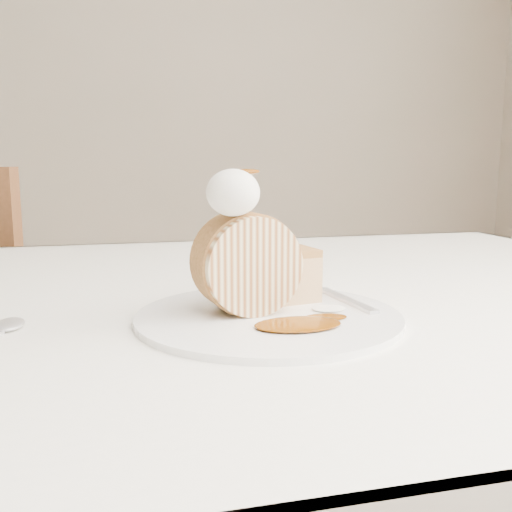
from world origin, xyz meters
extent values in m
cube|color=silver|center=(0.00, 3.00, 1.40)|extent=(5.00, 0.10, 2.80)
cube|color=white|center=(0.00, 0.20, 0.73)|extent=(1.40, 0.90, 0.04)
cube|color=white|center=(0.00, 0.65, 0.61)|extent=(1.40, 0.01, 0.28)
cylinder|color=brown|center=(0.62, 0.57, 0.35)|extent=(0.06, 0.06, 0.71)
cylinder|color=brown|center=(-0.21, 1.15, 0.21)|extent=(0.04, 0.04, 0.41)
cylinder|color=brown|center=(-0.32, 0.80, 0.21)|extent=(0.04, 0.04, 0.41)
cylinder|color=brown|center=(0.57, 0.62, 0.19)|extent=(0.03, 0.03, 0.37)
cylinder|color=white|center=(0.05, 0.06, 0.75)|extent=(0.30, 0.30, 0.01)
cylinder|color=beige|center=(0.03, 0.07, 0.81)|extent=(0.10, 0.07, 0.10)
cube|color=#AF7542|center=(0.08, 0.11, 0.78)|extent=(0.07, 0.06, 0.05)
ellipsoid|color=white|center=(0.01, 0.05, 0.88)|extent=(0.05, 0.05, 0.04)
ellipsoid|color=#663004|center=(0.03, 0.06, 0.90)|extent=(0.03, 0.02, 0.01)
cube|color=silver|center=(0.14, 0.08, 0.76)|extent=(0.04, 0.16, 0.00)
camera|label=1|loc=(-0.09, -0.47, 0.90)|focal=40.00mm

